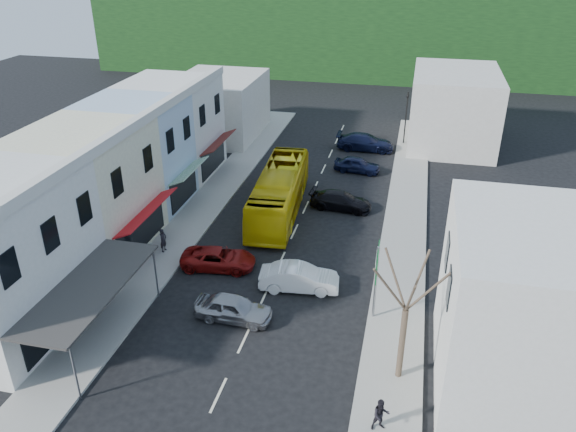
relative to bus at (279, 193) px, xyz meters
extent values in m
plane|color=black|center=(1.74, -10.71, -1.55)|extent=(120.00, 120.00, 0.00)
cube|color=gray|center=(-5.76, -0.71, -1.48)|extent=(3.00, 52.00, 0.15)
cube|color=gray|center=(9.24, -0.71, -1.48)|extent=(3.00, 52.00, 0.15)
cube|color=#551A15|center=(-6.66, -16.21, 1.50)|extent=(1.30, 7.65, 0.08)
cube|color=beige|center=(-10.76, -7.71, 2.45)|extent=(7.00, 8.00, 8.00)
cube|color=#AF1015|center=(-6.66, -7.71, 1.50)|extent=(1.30, 6.80, 0.08)
cube|color=#9BB2C9|center=(-10.76, -0.71, 2.45)|extent=(7.00, 6.00, 8.00)
cube|color=#195926|center=(-6.66, -0.71, 1.50)|extent=(1.30, 5.10, 0.08)
cube|color=beige|center=(-10.76, 5.79, 2.45)|extent=(7.00, 7.00, 8.00)
cube|color=#551A15|center=(-6.66, 5.79, 1.50)|extent=(1.30, 5.95, 0.08)
cube|color=beige|center=(15.24, -14.71, 2.45)|extent=(8.00, 9.00, 8.00)
cube|color=#B7B2A8|center=(-10.26, 16.29, 1.45)|extent=(8.00, 10.00, 6.00)
cube|color=#B7B2A8|center=(12.74, 19.29, 1.95)|extent=(8.00, 12.00, 7.00)
cube|color=black|center=(1.74, 53.29, 4.45)|extent=(80.00, 24.00, 12.00)
imported|color=yellow|center=(0.00, 0.00, 0.00)|extent=(3.33, 11.75, 3.10)
imported|color=#9E9EA2|center=(0.70, -13.20, -0.85)|extent=(4.46, 1.96, 1.40)
imported|color=white|center=(3.53, -9.59, -0.85)|extent=(4.58, 2.30, 1.40)
imported|color=maroon|center=(-1.84, -8.40, -0.85)|extent=(4.79, 2.42, 1.40)
imported|color=black|center=(4.34, 1.64, -0.85)|extent=(4.63, 2.17, 1.40)
imported|color=black|center=(4.70, 9.26, -0.85)|extent=(4.56, 2.23, 1.40)
imported|color=black|center=(4.78, 15.05, -0.85)|extent=(4.51, 1.86, 1.40)
imported|color=black|center=(-5.91, -7.48, -0.55)|extent=(0.49, 0.65, 1.70)
imported|color=black|center=(9.00, -19.13, -0.55)|extent=(0.81, 0.66, 1.70)
camera|label=1|loc=(9.08, -36.51, 17.09)|focal=35.00mm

